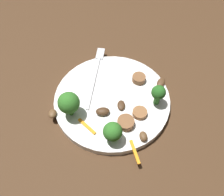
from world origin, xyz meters
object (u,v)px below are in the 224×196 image
Objects in this scene: fork at (96,72)px; plate at (112,100)px; broccoli_floret_1 at (69,103)px; broccoli_floret_0 at (158,93)px; sausage_slice_1 at (140,113)px; pepper_strip_3 at (135,152)px; mushroom_4 at (52,114)px; broccoli_floret_2 at (113,132)px; pepper_strip_1 at (87,126)px; mushroom_2 at (143,136)px; mushroom_0 at (121,105)px; mushroom_3 at (161,82)px; mushroom_1 at (105,112)px; sausage_slice_0 at (139,79)px; sausage_slice_2 at (126,123)px.

plate is at bearing -145.40° from fork.
broccoli_floret_1 is (-0.07, 0.06, 0.05)m from plate.
fork is at bearing 83.21° from broccoli_floret_0.
pepper_strip_3 is (-0.08, -0.02, -0.00)m from sausage_slice_1.
fork is 0.14m from mushroom_4.
broccoli_floret_2 is 0.06m from pepper_strip_1.
broccoli_floret_2 is at bearing -153.00° from plate.
fork is 8.43× the size of mushroom_2.
mushroom_2 is (-0.11, -0.16, 0.00)m from fork.
fork is at bearing 56.97° from mushroom_0.
fork and pepper_strip_3 have the same top height.
mushroom_3 is 0.24m from mushroom_4.
mushroom_1 reaches higher than mushroom_0.
pepper_strip_1 is at bearing 151.63° from mushroom_0.
broccoli_floret_0 reaches higher than mushroom_1.
sausage_slice_0 is 0.98× the size of mushroom_3.
pepper_strip_1 is (0.01, -0.08, -0.00)m from mushroom_4.
sausage_slice_1 is 0.62× the size of pepper_strip_3.
broccoli_floret_1 reaches higher than sausage_slice_1.
mushroom_0 is (-0.08, 0.01, -0.00)m from sausage_slice_0.
mushroom_4 is 0.45× the size of pepper_strip_1.
plate is 8.31× the size of sausage_slice_1.
pepper_strip_1 is (-0.07, 0.04, -0.00)m from mushroom_0.
broccoli_floret_2 is at bearing -167.15° from mushroom_0.
broccoli_floret_1 is at bearing 125.26° from broccoli_floret_0.
mushroom_0 is (0.07, 0.02, -0.03)m from broccoli_floret_2.
fork is 8.31× the size of mushroom_4.
pepper_strip_1 is at bearing 163.53° from sausage_slice_0.
sausage_slice_0 is 1.04× the size of mushroom_1.
broccoli_floret_1 is 0.07m from mushroom_1.
broccoli_floret_0 reaches higher than mushroom_3.
plate is 8.39× the size of sausage_slice_0.
mushroom_0 is (0.06, -0.08, -0.03)m from broccoli_floret_1.
pepper_strip_3 is at bearing 175.84° from mushroom_2.
pepper_strip_1 is at bearing 120.17° from sausage_slice_2.
broccoli_floret_2 is at bearing 158.96° from broccoli_floret_0.
broccoli_floret_0 is 1.51× the size of sausage_slice_2.
pepper_strip_1 is (-0.08, 0.01, 0.01)m from plate.
broccoli_floret_1 is 2.94× the size of mushroom_2.
broccoli_floret_1 is at bearing 74.01° from pepper_strip_1.
broccoli_floret_0 is at bearing -25.34° from sausage_slice_1.
sausage_slice_1 reaches higher than pepper_strip_1.
pepper_strip_1 is at bearing 85.89° from pepper_strip_3.
broccoli_floret_1 is 0.17m from sausage_slice_0.
fork is at bearing -9.77° from mushroom_4.
mushroom_0 is 0.11m from mushroom_3.
sausage_slice_0 is 0.12m from sausage_slice_2.
fork is 3.46× the size of broccoli_floret_0.
mushroom_1 is at bearing 60.67° from pepper_strip_3.
broccoli_floret_1 is 1.31× the size of pepper_strip_1.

